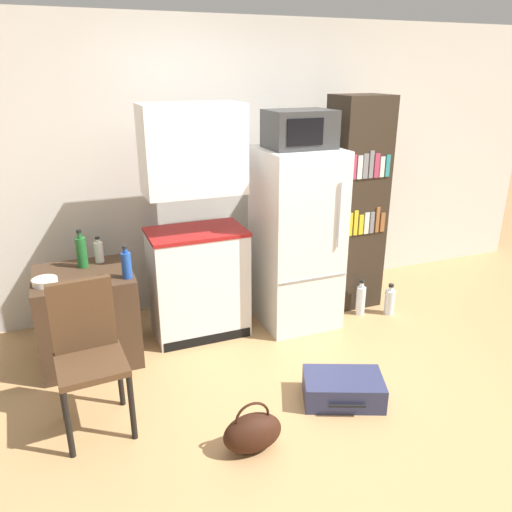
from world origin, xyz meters
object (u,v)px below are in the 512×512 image
(kitchen_hutch, at_px, (196,234))
(bowl, at_px, (45,282))
(side_table, at_px, (88,316))
(bottle_milk_white, at_px, (99,251))
(bookshelf, at_px, (355,205))
(bottle_blue_soda, at_px, (126,264))
(water_bottle_front, at_px, (390,301))
(chair, at_px, (87,344))
(refrigerator, at_px, (296,238))
(suitcase_large_flat, at_px, (343,389))
(microwave, at_px, (300,129))
(water_bottle_middle, at_px, (361,300))
(handbag, at_px, (253,432))
(bottle_green_tall, at_px, (81,251))

(kitchen_hutch, height_order, bowl, kitchen_hutch)
(side_table, relative_size, bottle_milk_white, 3.45)
(bookshelf, relative_size, bottle_blue_soda, 7.81)
(side_table, relative_size, bookshelf, 0.37)
(bottle_blue_soda, distance_m, water_bottle_front, 2.41)
(kitchen_hutch, bearing_deg, chair, -136.43)
(refrigerator, distance_m, suitcase_large_flat, 1.40)
(refrigerator, bearing_deg, water_bottle_front, -15.92)
(water_bottle_front, bearing_deg, microwave, 164.18)
(bowl, height_order, chair, chair)
(kitchen_hutch, height_order, refrigerator, kitchen_hutch)
(kitchen_hutch, bearing_deg, refrigerator, -5.76)
(kitchen_hutch, xyz_separation_m, bowl, (-1.16, -0.21, -0.15))
(bowl, height_order, water_bottle_front, bowl)
(kitchen_hutch, distance_m, water_bottle_middle, 1.65)
(chair, relative_size, water_bottle_front, 3.20)
(microwave, relative_size, bookshelf, 0.27)
(chair, bearing_deg, handbag, -40.35)
(side_table, height_order, suitcase_large_flat, side_table)
(bottle_green_tall, bearing_deg, bottle_blue_soda, -50.25)
(handbag, distance_m, water_bottle_middle, 2.02)
(suitcase_large_flat, relative_size, water_bottle_front, 2.09)
(bottle_green_tall, bearing_deg, kitchen_hutch, -3.42)
(kitchen_hutch, relative_size, bottle_blue_soda, 7.68)
(suitcase_large_flat, height_order, handbag, handbag)
(side_table, distance_m, water_bottle_middle, 2.38)
(bottle_blue_soda, bearing_deg, kitchen_hutch, 25.86)
(microwave, distance_m, bowl, 2.23)
(refrigerator, height_order, bottle_blue_soda, refrigerator)
(refrigerator, height_order, bottle_milk_white, refrigerator)
(bowl, relative_size, handbag, 0.48)
(refrigerator, relative_size, bottle_green_tall, 5.13)
(suitcase_large_flat, xyz_separation_m, handbag, (-0.75, -0.22, 0.04))
(side_table, relative_size, kitchen_hutch, 0.38)
(suitcase_large_flat, distance_m, handbag, 0.78)
(bottle_green_tall, bearing_deg, microwave, -4.62)
(bottle_green_tall, height_order, bowl, bottle_green_tall)
(microwave, distance_m, chair, 2.27)
(side_table, xyz_separation_m, handbag, (0.80, -1.43, -0.23))
(bowl, bearing_deg, water_bottle_middle, -0.64)
(bottle_green_tall, distance_m, water_bottle_middle, 2.46)
(handbag, relative_size, water_bottle_front, 1.22)
(suitcase_large_flat, distance_m, water_bottle_front, 1.44)
(microwave, distance_m, bottle_blue_soda, 1.71)
(bottle_milk_white, relative_size, suitcase_large_flat, 0.33)
(handbag, height_order, water_bottle_front, handbag)
(bookshelf, xyz_separation_m, bottle_milk_white, (-2.27, 0.07, -0.17))
(bowl, relative_size, chair, 0.18)
(bottle_blue_soda, bearing_deg, bottle_green_tall, 129.75)
(refrigerator, height_order, bottle_green_tall, refrigerator)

